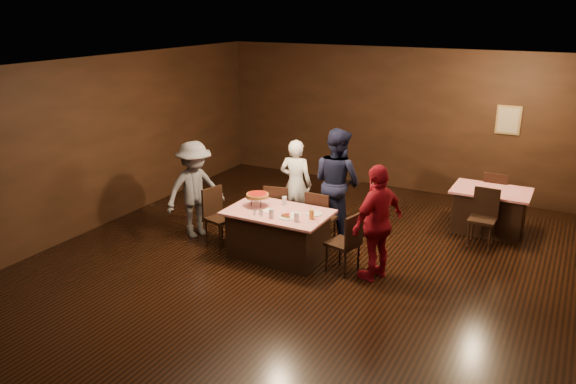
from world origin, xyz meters
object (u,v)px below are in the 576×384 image
(main_table, at_px, (278,234))
(plate_empty, at_px, (314,214))
(pizza_stand, at_px, (258,195))
(back_table, at_px, (489,210))
(chair_far_right, at_px, (321,218))
(chair_end_left, at_px, (220,217))
(chair_back_near, at_px, (483,218))
(diner_navy_hoodie, at_px, (337,182))
(diner_red_shirt, at_px, (378,223))
(glass_amber, at_px, (312,214))
(glass_back, at_px, (284,201))
(diner_grey_knit, at_px, (195,190))
(glass_front_right, at_px, (297,217))
(chair_back_far, at_px, (495,196))
(chair_far_left, at_px, (279,210))
(diner_white_jacket, at_px, (296,184))
(chair_end_right, at_px, (343,242))
(glass_front_left, at_px, (271,214))

(main_table, distance_m, plate_empty, 0.69)
(main_table, distance_m, pizza_stand, 0.70)
(back_table, relative_size, chair_far_right, 1.37)
(chair_end_left, xyz_separation_m, plate_empty, (1.65, 0.15, 0.30))
(chair_end_left, relative_size, plate_empty, 3.80)
(chair_back_near, height_order, diner_navy_hoodie, diner_navy_hoodie)
(plate_empty, bearing_deg, diner_red_shirt, -5.84)
(glass_amber, xyz_separation_m, glass_back, (-0.65, 0.35, 0.00))
(chair_far_right, bearing_deg, glass_amber, 103.95)
(main_table, relative_size, diner_grey_knit, 0.96)
(chair_end_left, xyz_separation_m, glass_front_right, (1.55, -0.25, 0.37))
(glass_amber, bearing_deg, chair_back_far, 57.06)
(back_table, xyz_separation_m, chair_end_left, (-3.86, -2.68, 0.09))
(chair_far_left, distance_m, diner_grey_knit, 1.47)
(diner_navy_hoodie, relative_size, diner_red_shirt, 1.09)
(chair_back_far, xyz_separation_m, diner_navy_hoodie, (-2.34, -1.97, 0.47))
(diner_navy_hoodie, height_order, diner_red_shirt, diner_navy_hoodie)
(chair_far_left, bearing_deg, chair_far_right, 167.49)
(chair_back_near, relative_size, glass_front_right, 6.79)
(chair_back_near, relative_size, diner_white_jacket, 0.59)
(chair_end_right, relative_size, glass_front_right, 6.79)
(chair_back_far, distance_m, plate_empty, 3.84)
(back_table, relative_size, chair_end_left, 1.37)
(plate_empty, bearing_deg, chair_far_left, 147.72)
(chair_end_left, height_order, glass_amber, chair_end_left)
(diner_navy_hoodie, bearing_deg, diner_red_shirt, 153.15)
(plate_empty, bearing_deg, chair_end_left, -174.81)
(glass_front_left, xyz_separation_m, glass_front_right, (0.40, 0.05, 0.00))
(chair_end_right, bearing_deg, pizza_stand, -78.63)
(chair_back_near, bearing_deg, plate_empty, -139.55)
(chair_end_left, distance_m, glass_front_left, 1.24)
(glass_front_right, xyz_separation_m, glass_back, (-0.50, 0.55, 0.00))
(main_table, bearing_deg, diner_red_shirt, 1.50)
(glass_front_left, bearing_deg, plate_empty, 41.99)
(chair_far_left, height_order, diner_white_jacket, diner_white_jacket)
(diner_red_shirt, relative_size, pizza_stand, 4.54)
(chair_far_right, xyz_separation_m, diner_red_shirt, (1.20, -0.71, 0.39))
(back_table, relative_size, glass_front_right, 9.29)
(chair_far_right, relative_size, diner_navy_hoodie, 0.50)
(chair_end_left, distance_m, diner_white_jacket, 1.52)
(chair_far_right, relative_size, plate_empty, 3.80)
(chair_far_left, relative_size, chair_back_far, 1.00)
(main_table, xyz_separation_m, chair_back_near, (2.76, 1.98, 0.09))
(chair_back_near, distance_m, diner_white_jacket, 3.20)
(diner_white_jacket, bearing_deg, chair_end_right, 130.95)
(chair_back_near, distance_m, plate_empty, 2.89)
(glass_amber, bearing_deg, chair_end_left, 178.32)
(chair_end_left, bearing_deg, main_table, -75.36)
(diner_red_shirt, distance_m, glass_back, 1.67)
(main_table, xyz_separation_m, glass_front_right, (0.45, -0.25, 0.46))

